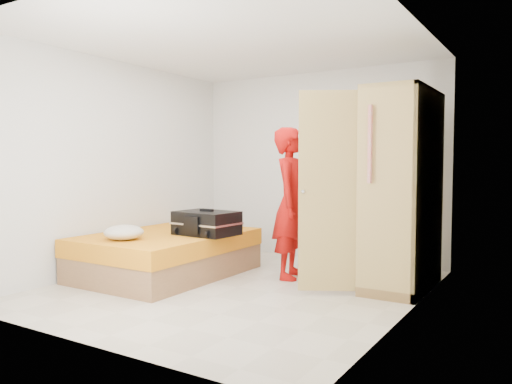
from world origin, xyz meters
The scene contains 7 objects.
room centered at (0.00, 0.00, 1.30)m, with size 4.00×4.02×2.60m.
bed centered at (-1.05, 0.05, 0.25)m, with size 1.42×2.02×0.50m.
wardrobe centered at (1.45, 0.84, 1.00)m, with size 1.11×1.46×2.10m.
person centered at (0.27, 0.72, 0.87)m, with size 0.64×0.42×1.74m, color #BB0D0B.
suitcase centered at (-0.58, 0.21, 0.64)m, with size 0.74×0.57×0.30m.
round_cushion centered at (-1.10, -0.58, 0.58)m, with size 0.43×0.43×0.16m, color beige.
pillow centered at (-0.87, 0.90, 0.55)m, with size 0.52×0.26×0.09m, color beige.
Camera 1 is at (2.95, -4.40, 1.33)m, focal length 35.00 mm.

